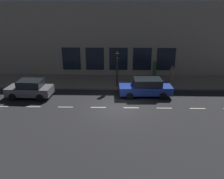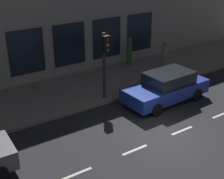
{
  "view_description": "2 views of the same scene",
  "coord_description": "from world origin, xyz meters",
  "px_view_note": "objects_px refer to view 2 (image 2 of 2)",
  "views": [
    {
      "loc": [
        -15.64,
        0.12,
        7.37
      ],
      "look_at": [
        1.35,
        0.55,
        1.02
      ],
      "focal_mm": 35.07,
      "sensor_mm": 36.0,
      "label": 1
    },
    {
      "loc": [
        -8.39,
        8.38,
        7.43
      ],
      "look_at": [
        2.65,
        0.9,
        1.47
      ],
      "focal_mm": 52.13,
      "sensor_mm": 36.0,
      "label": 2
    }
  ],
  "objects_px": {
    "parked_car_0": "(166,87)",
    "pedestrian_0": "(164,56)",
    "traffic_light": "(105,56)",
    "pedestrian_1": "(129,52)"
  },
  "relations": [
    {
      "from": "parked_car_0",
      "to": "pedestrian_0",
      "type": "relative_size",
      "value": 2.67
    },
    {
      "from": "pedestrian_0",
      "to": "traffic_light",
      "type": "bearing_deg",
      "value": 159.64
    },
    {
      "from": "traffic_light",
      "to": "pedestrian_0",
      "type": "height_order",
      "value": "traffic_light"
    },
    {
      "from": "traffic_light",
      "to": "parked_car_0",
      "type": "height_order",
      "value": "traffic_light"
    },
    {
      "from": "parked_car_0",
      "to": "pedestrian_1",
      "type": "relative_size",
      "value": 2.52
    },
    {
      "from": "parked_car_0",
      "to": "pedestrian_0",
      "type": "distance_m",
      "value": 4.69
    },
    {
      "from": "traffic_light",
      "to": "pedestrian_0",
      "type": "relative_size",
      "value": 1.97
    },
    {
      "from": "parked_car_0",
      "to": "pedestrian_0",
      "type": "bearing_deg",
      "value": -42.91
    },
    {
      "from": "traffic_light",
      "to": "pedestrian_1",
      "type": "xyz_separation_m",
      "value": [
        3.47,
        -4.12,
        -1.43
      ]
    },
    {
      "from": "pedestrian_0",
      "to": "pedestrian_1",
      "type": "xyz_separation_m",
      "value": [
        1.72,
        1.5,
        0.07
      ]
    }
  ]
}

